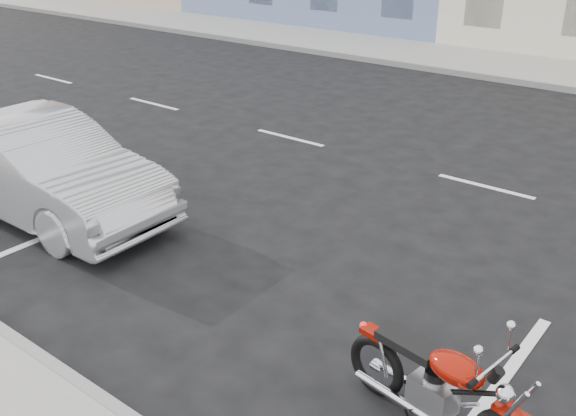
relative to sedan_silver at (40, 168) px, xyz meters
name	(u,v)px	position (x,y,z in m)	size (l,w,h in m)	color
sidewalk_far	(506,66)	(1.65, 13.64, -0.64)	(80.00, 3.40, 0.15)	gray
curb_far	(482,76)	(1.65, 11.94, -0.63)	(80.00, 0.12, 0.16)	gray
sedan_silver	(40,168)	(0.00, 0.00, 0.00)	(1.51, 4.34, 1.43)	#AAACB2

